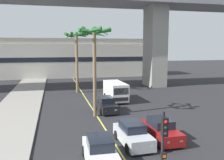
# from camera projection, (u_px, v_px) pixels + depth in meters

# --- Properties ---
(sidewalk_left) EXTENTS (4.80, 80.00, 0.15)m
(sidewalk_left) POSITION_uv_depth(u_px,v_px,m) (0.00, 138.00, 17.99)
(sidewalk_left) COLOR gray
(sidewalk_left) RESTS_ON ground
(lane_stripe_center) EXTENTS (0.14, 56.00, 0.01)m
(lane_stripe_center) POSITION_uv_depth(u_px,v_px,m) (91.00, 107.00, 27.55)
(lane_stripe_center) COLOR #DBCC4C
(lane_stripe_center) RESTS_ON ground
(bridge_overpass) EXTENTS (61.63, 8.00, 17.84)m
(bridge_overpass) POSITION_uv_depth(u_px,v_px,m) (88.00, 0.00, 38.57)
(bridge_overpass) COLOR gray
(bridge_overpass) RESTS_ON ground
(pier_building_backdrop) EXTENTS (39.80, 8.04, 8.67)m
(pier_building_backdrop) POSITION_uv_depth(u_px,v_px,m) (71.00, 58.00, 56.60)
(pier_building_backdrop) COLOR beige
(pier_building_backdrop) RESTS_ON ground
(car_queue_front) EXTENTS (1.92, 4.15, 1.56)m
(car_queue_front) POSITION_uv_depth(u_px,v_px,m) (100.00, 152.00, 14.14)
(car_queue_front) COLOR white
(car_queue_front) RESTS_ON ground
(car_queue_second) EXTENTS (1.95, 4.16, 1.56)m
(car_queue_second) POSITION_uv_depth(u_px,v_px,m) (133.00, 134.00, 17.02)
(car_queue_second) COLOR #B7BABF
(car_queue_second) RESTS_ON ground
(car_queue_third) EXTENTS (1.93, 4.15, 1.56)m
(car_queue_third) POSITION_uv_depth(u_px,v_px,m) (106.00, 105.00, 25.74)
(car_queue_third) COLOR black
(car_queue_third) RESTS_ON ground
(car_queue_fourth) EXTENTS (1.87, 4.12, 1.56)m
(car_queue_fourth) POSITION_uv_depth(u_px,v_px,m) (161.00, 130.00, 17.86)
(car_queue_fourth) COLOR maroon
(car_queue_fourth) RESTS_ON ground
(delivery_van) EXTENTS (2.23, 5.28, 2.36)m
(delivery_van) POSITION_uv_depth(u_px,v_px,m) (115.00, 91.00, 30.79)
(delivery_van) COLOR white
(delivery_van) RESTS_ON ground
(traffic_light_median_near) EXTENTS (0.24, 0.37, 4.20)m
(traffic_light_median_near) POSITION_uv_depth(u_px,v_px,m) (163.00, 148.00, 9.86)
(traffic_light_median_near) COLOR black
(traffic_light_median_near) RESTS_ON ground
(palm_tree_near_median) EXTENTS (3.64, 3.65, 8.97)m
(palm_tree_near_median) POSITION_uv_depth(u_px,v_px,m) (77.00, 44.00, 35.54)
(palm_tree_near_median) COLOR brown
(palm_tree_near_median) RESTS_ON ground
(palm_tree_mid_median) EXTENTS (3.14, 3.33, 8.68)m
(palm_tree_mid_median) POSITION_uv_depth(u_px,v_px,m) (94.00, 43.00, 23.11)
(palm_tree_mid_median) COLOR brown
(palm_tree_mid_median) RESTS_ON ground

